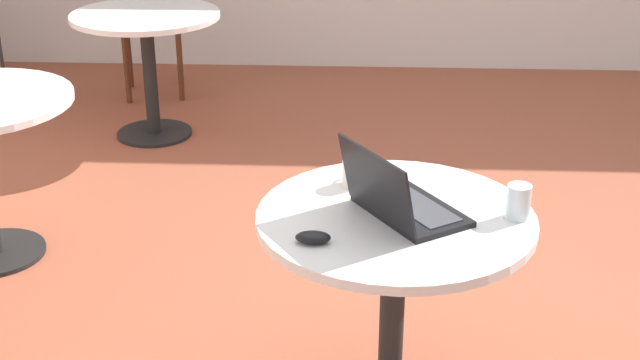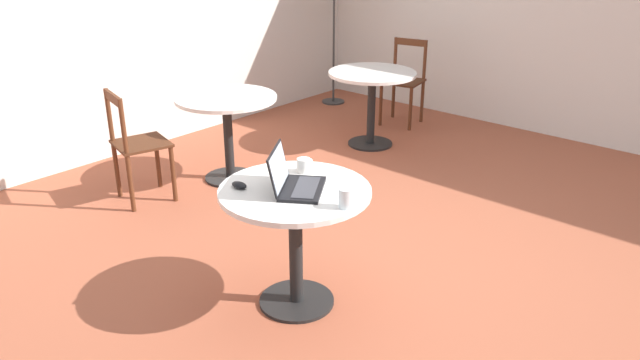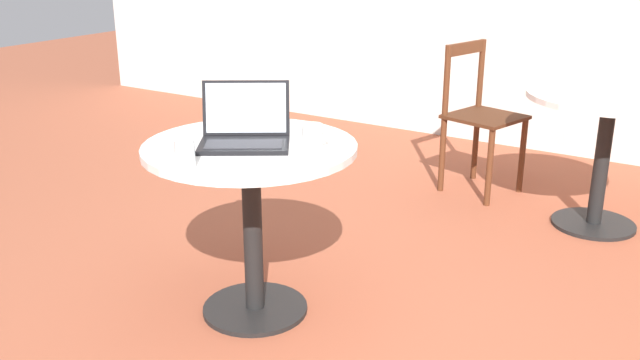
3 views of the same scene
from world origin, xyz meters
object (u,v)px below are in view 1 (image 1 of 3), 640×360
Objects in this scene: cafe_table_mid at (147,41)px; mug at (355,173)px; chair_mid_right at (151,25)px; drinking_glass at (519,202)px; laptop at (400,202)px; mouse at (313,237)px; cafe_table_near at (394,261)px.

cafe_table_mid is 7.28× the size of mug.
cafe_table_mid is 0.83m from chair_mid_right.
drinking_glass reaches higher than mug.
drinking_glass is at bearing -88.76° from laptop.
laptop is at bearing -54.56° from mouse.
mouse is (-3.47, -1.25, 0.29)m from chair_mid_right.
chair_mid_right is 7.74× the size of mug.
chair_mid_right is at bearing 24.39° from cafe_table_near.
cafe_table_mid is 2.84m from laptop.
cafe_table_mid is at bearing 22.17° from mouse.
mug is (0.21, 0.13, 0.20)m from cafe_table_near.
drinking_glass is (-0.01, -0.36, 0.21)m from cafe_table_near.
cafe_table_mid is 0.94× the size of chair_mid_right.
mouse reaches higher than cafe_table_mid.
mug reaches higher than mouse.
mug is 0.53m from drinking_glass.
mug is at bearing 31.51° from laptop.
chair_mid_right is 3.38m from mug.
laptop is 0.26m from mug.
mouse is 0.42m from mug.
cafe_table_near is 1.00× the size of cafe_table_mid.
cafe_table_mid is 3.01m from drinking_glass.
mug is (-2.27, -1.20, 0.20)m from cafe_table_mid.
chair_mid_right is at bearing 23.93° from mug.
drinking_glass is (0.18, -0.59, 0.04)m from mouse.
chair_mid_right is (0.80, 0.16, -0.12)m from cafe_table_mid.
laptop reaches higher than drinking_glass.
drinking_glass reaches higher than cafe_table_near.
laptop is 3.74× the size of mug.
laptop is at bearing -148.49° from mug.
drinking_glass is at bearing -90.84° from cafe_table_near.
laptop is (-3.30, -1.50, 0.32)m from chair_mid_right.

